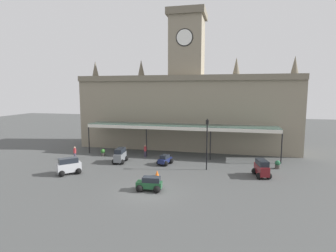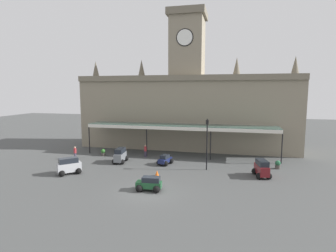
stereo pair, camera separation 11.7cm
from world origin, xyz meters
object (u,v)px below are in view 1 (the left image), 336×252
object	(u,v)px
car_silver_van	(69,167)
victorian_lamppost	(207,139)
car_grey_van	(120,156)
pedestrian_beside_cars	(75,152)
car_navy_sedan	(165,160)
planter_near_kerb	(278,164)
car_green_estate	(150,184)
traffic_cone	(157,173)
car_maroon_van	(262,169)
pedestrian_crossing_forecourt	(145,150)
planter_by_canopy	(103,152)

from	to	relation	value
car_silver_van	victorian_lamppost	xyz separation A→B (m)	(14.06, 4.95, 2.70)
car_grey_van	pedestrian_beside_cars	size ratio (longest dim) A/B	1.49
car_navy_sedan	victorian_lamppost	world-z (taller)	victorian_lamppost
car_grey_van	car_navy_sedan	bearing A→B (deg)	4.13
victorian_lamppost	planter_near_kerb	xyz separation A→B (m)	(7.83, 2.28, -3.02)
car_green_estate	victorian_lamppost	world-z (taller)	victorian_lamppost
car_grey_van	traffic_cone	xyz separation A→B (m)	(5.82, -4.00, -0.52)
car_green_estate	car_maroon_van	size ratio (longest dim) A/B	0.91
victorian_lamppost	planter_near_kerb	distance (m)	8.70
car_silver_van	victorian_lamppost	world-z (taller)	victorian_lamppost
car_green_estate	pedestrian_beside_cars	bearing A→B (deg)	146.20
car_grey_van	car_silver_van	distance (m)	6.60
car_grey_van	car_navy_sedan	xyz separation A→B (m)	(5.59, 0.40, -0.30)
car_silver_van	pedestrian_crossing_forecourt	world-z (taller)	car_silver_van
pedestrian_beside_cars	planter_near_kerb	distance (m)	24.81
car_grey_van	pedestrian_beside_cars	xyz separation A→B (m)	(-6.29, 0.12, 0.10)
pedestrian_crossing_forecourt	planter_near_kerb	world-z (taller)	pedestrian_crossing_forecourt
car_green_estate	planter_by_canopy	xyz separation A→B (m)	(-9.96, 11.00, -0.07)
pedestrian_beside_cars	victorian_lamppost	world-z (taller)	victorian_lamppost
planter_near_kerb	planter_by_canopy	bearing A→B (deg)	177.15
car_maroon_van	planter_near_kerb	distance (m)	4.03
planter_by_canopy	planter_near_kerb	bearing A→B (deg)	-2.85
car_navy_sedan	planter_by_canopy	bearing A→B (deg)	166.13
pedestrian_beside_cars	planter_near_kerb	world-z (taller)	pedestrian_beside_cars
planter_by_canopy	car_navy_sedan	bearing A→B (deg)	-13.87
planter_near_kerb	car_silver_van	bearing A→B (deg)	-161.71
pedestrian_crossing_forecourt	traffic_cone	size ratio (longest dim) A/B	2.91
car_maroon_van	pedestrian_beside_cars	xyz separation A→B (m)	(-22.69, 1.98, 0.10)
car_navy_sedan	planter_near_kerb	distance (m)	12.94
pedestrian_beside_cars	planter_by_canopy	distance (m)	3.71
car_maroon_van	pedestrian_beside_cars	distance (m)	22.78
car_maroon_van	pedestrian_crossing_forecourt	distance (m)	15.16
car_navy_sedan	traffic_cone	size ratio (longest dim) A/B	3.85
car_green_estate	car_navy_sedan	world-z (taller)	car_green_estate
car_green_estate	pedestrian_crossing_forecourt	xyz separation A→B (m)	(-4.16, 11.64, 0.34)
car_navy_sedan	car_maroon_van	bearing A→B (deg)	-11.83
victorian_lamppost	planter_near_kerb	size ratio (longest dim) A/B	5.99
car_silver_van	car_maroon_van	distance (m)	20.18
car_green_estate	car_silver_van	distance (m)	10.09
victorian_lamppost	planter_by_canopy	distance (m)	14.99
pedestrian_beside_cars	planter_by_canopy	world-z (taller)	pedestrian_beside_cars
car_silver_van	car_navy_sedan	distance (m)	10.85
car_grey_van	victorian_lamppost	size ratio (longest dim) A/B	0.43
pedestrian_beside_cars	traffic_cone	xyz separation A→B (m)	(12.10, -4.12, -0.62)
victorian_lamppost	traffic_cone	world-z (taller)	victorian_lamppost
car_grey_van	victorian_lamppost	xyz separation A→B (m)	(10.65, -0.70, 2.70)
planter_near_kerb	pedestrian_crossing_forecourt	bearing A→B (deg)	173.90
pedestrian_crossing_forecourt	planter_by_canopy	distance (m)	5.85
car_green_estate	planter_by_canopy	world-z (taller)	car_green_estate
car_navy_sedan	planter_by_canopy	xyz separation A→B (m)	(-9.23, 2.28, -0.01)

